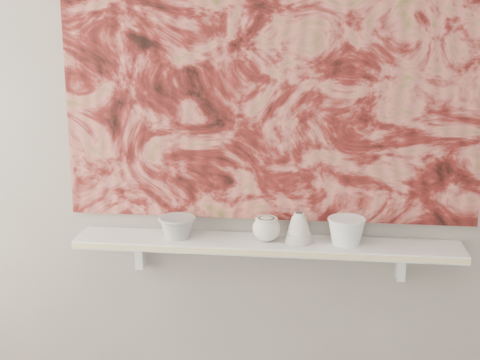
# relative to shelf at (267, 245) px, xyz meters

# --- Properties ---
(wall_back) EXTENTS (3.60, 0.00, 3.60)m
(wall_back) POSITION_rel_shelf_xyz_m (0.00, 0.09, 0.44)
(wall_back) COLOR gray
(wall_back) RESTS_ON floor
(shelf) EXTENTS (1.40, 0.18, 0.03)m
(shelf) POSITION_rel_shelf_xyz_m (0.00, 0.00, 0.00)
(shelf) COLOR white
(shelf) RESTS_ON wall_back
(shelf_stripe) EXTENTS (1.40, 0.01, 0.02)m
(shelf_stripe) POSITION_rel_shelf_xyz_m (0.00, -0.09, 0.00)
(shelf_stripe) COLOR beige
(shelf_stripe) RESTS_ON shelf
(bracket_left) EXTENTS (0.03, 0.06, 0.12)m
(bracket_left) POSITION_rel_shelf_xyz_m (-0.49, 0.06, -0.07)
(bracket_left) COLOR white
(bracket_left) RESTS_ON wall_back
(bracket_right) EXTENTS (0.03, 0.06, 0.12)m
(bracket_right) POSITION_rel_shelf_xyz_m (0.49, 0.06, -0.07)
(bracket_right) COLOR white
(bracket_right) RESTS_ON wall_back
(painting) EXTENTS (1.50, 0.02, 1.10)m
(painting) POSITION_rel_shelf_xyz_m (0.00, 0.08, 0.62)
(painting) COLOR maroon
(painting) RESTS_ON wall_back
(house_motif) EXTENTS (0.09, 0.00, 0.08)m
(house_motif) POSITION_rel_shelf_xyz_m (0.45, 0.07, 0.32)
(house_motif) COLOR black
(house_motif) RESTS_ON painting
(bowl_grey) EXTENTS (0.18, 0.18, 0.08)m
(bowl_grey) POSITION_rel_shelf_xyz_m (-0.33, 0.00, 0.06)
(bowl_grey) COLOR #979794
(bowl_grey) RESTS_ON shelf
(cup_cream) EXTENTS (0.12, 0.12, 0.09)m
(cup_cream) POSITION_rel_shelf_xyz_m (-0.00, 0.00, 0.06)
(cup_cream) COLOR silver
(cup_cream) RESTS_ON shelf
(bell_vessel) EXTENTS (0.10, 0.10, 0.11)m
(bell_vessel) POSITION_rel_shelf_xyz_m (0.12, 0.00, 0.07)
(bell_vessel) COLOR beige
(bell_vessel) RESTS_ON shelf
(bowl_white) EXTENTS (0.18, 0.18, 0.10)m
(bowl_white) POSITION_rel_shelf_xyz_m (0.28, 0.00, 0.06)
(bowl_white) COLOR silver
(bowl_white) RESTS_ON shelf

